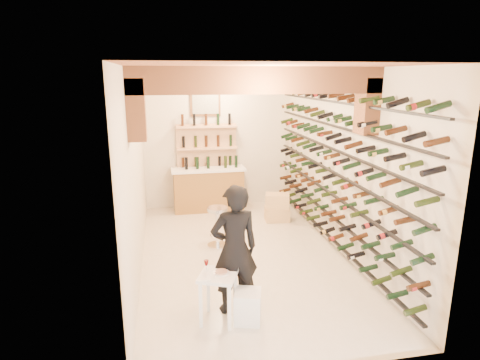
% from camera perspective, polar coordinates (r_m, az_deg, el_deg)
% --- Properties ---
extents(ground, '(6.00, 6.00, 0.00)m').
position_cam_1_polar(ground, '(7.33, 0.45, -10.48)').
color(ground, beige).
rests_on(ground, ground).
extents(room_shell, '(3.52, 6.02, 3.21)m').
position_cam_1_polar(room_shell, '(6.45, 0.95, 6.99)').
color(room_shell, beige).
rests_on(room_shell, ground).
extents(wine_rack, '(0.32, 5.70, 2.56)m').
position_cam_1_polar(wine_rack, '(7.27, 12.39, 1.88)').
color(wine_rack, black).
rests_on(wine_rack, ground).
extents(back_counter, '(1.70, 0.62, 1.29)m').
position_cam_1_polar(back_counter, '(9.57, -4.42, -1.11)').
color(back_counter, olive).
rests_on(back_counter, ground).
extents(back_shelving, '(1.40, 0.31, 2.73)m').
position_cam_1_polar(back_shelving, '(9.65, -4.66, 2.91)').
color(back_shelving, tan).
rests_on(back_shelving, ground).
extents(tasting_table, '(0.59, 0.59, 0.80)m').
position_cam_1_polar(tasting_table, '(5.33, -3.11, -14.13)').
color(tasting_table, white).
rests_on(tasting_table, ground).
extents(white_stool, '(0.41, 0.41, 0.41)m').
position_cam_1_polar(white_stool, '(5.48, 1.08, -17.26)').
color(white_stool, white).
rests_on(white_stool, ground).
extents(person, '(0.69, 0.51, 1.76)m').
position_cam_1_polar(person, '(5.39, -0.78, -9.70)').
color(person, black).
rests_on(person, ground).
extents(chrome_barstool, '(0.39, 0.39, 0.76)m').
position_cam_1_polar(chrome_barstool, '(7.54, -3.16, -6.16)').
color(chrome_barstool, silver).
rests_on(chrome_barstool, ground).
extents(crate_lower, '(0.55, 0.41, 0.31)m').
position_cam_1_polar(crate_lower, '(8.96, 5.20, -4.74)').
color(crate_lower, tan).
rests_on(crate_lower, ground).
extents(crate_upper, '(0.59, 0.48, 0.30)m').
position_cam_1_polar(crate_upper, '(8.87, 5.25, -2.90)').
color(crate_upper, tan).
rests_on(crate_upper, crate_lower).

